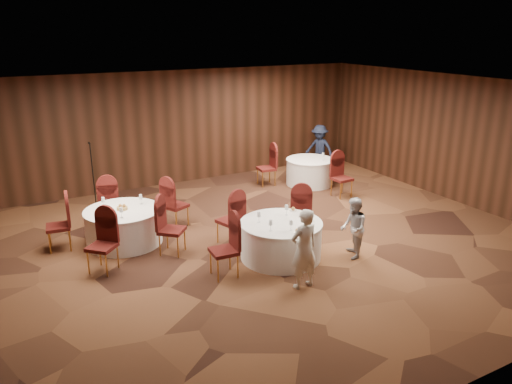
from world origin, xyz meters
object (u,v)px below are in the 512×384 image
table_right (310,172)px  mic_stand (95,191)px  man_c (319,149)px  woman_b (353,228)px  table_left (124,226)px  woman_a (304,249)px  table_main (281,240)px

table_right → mic_stand: mic_stand is taller
man_c → woman_b: bearing=-57.0°
woman_b → mic_stand: bearing=-114.6°
table_right → man_c: 1.43m
table_left → woman_a: (2.24, -3.36, 0.35)m
table_main → table_left: bearing=139.1°
mic_stand → man_c: size_ratio=1.17×
table_main → table_left: 3.32m
woman_b → man_c: size_ratio=0.83×
mic_stand → woman_b: mic_stand is taller
table_main → woman_a: 1.26m
table_main → man_c: size_ratio=1.09×
mic_stand → woman_a: 6.10m
table_left → table_right: (5.75, 1.53, 0.00)m
table_main → table_left: size_ratio=1.01×
table_main → woman_b: size_ratio=1.32×
woman_a → woman_b: 1.61m
table_left → table_right: bearing=15.0°
table_left → woman_b: size_ratio=1.30×
mic_stand → man_c: 6.87m
mic_stand → man_c: (6.87, 0.23, 0.22)m
table_main → woman_a: (-0.27, -1.19, 0.35)m
table_left → man_c: (6.75, 2.49, 0.36)m
table_left → table_right: same height
man_c → table_right: bearing=-74.1°
table_right → woman_a: 6.03m
table_left → mic_stand: (-0.12, 2.26, 0.14)m
table_left → man_c: bearing=20.2°
table_left → mic_stand: bearing=92.9°
table_right → woman_a: woman_a is taller
woman_a → man_c: size_ratio=0.98×
table_main → mic_stand: bearing=120.6°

